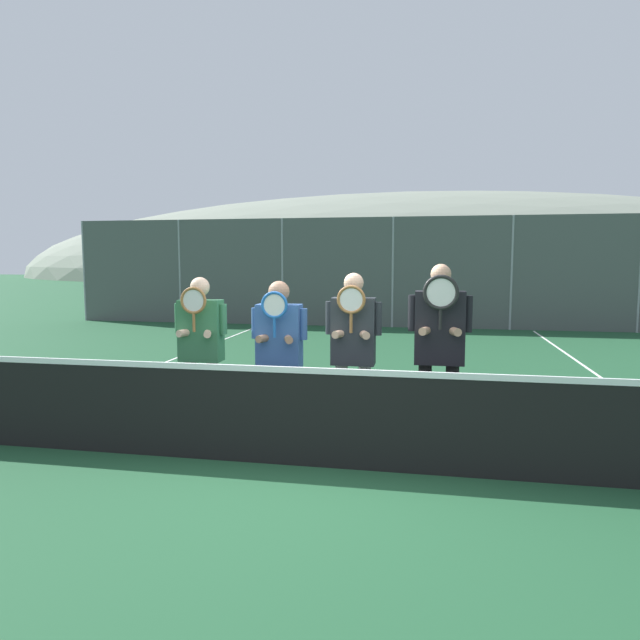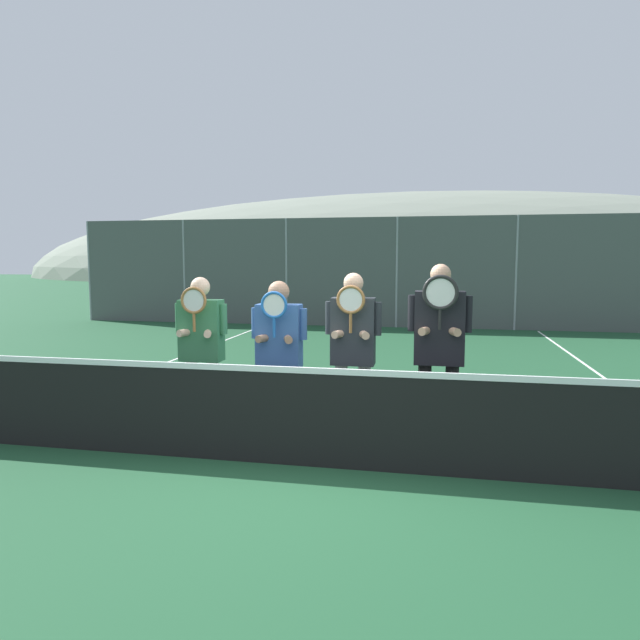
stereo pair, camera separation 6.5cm
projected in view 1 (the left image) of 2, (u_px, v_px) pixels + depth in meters
ground_plane at (314, 467)px, 5.29m from camera, size 120.00×120.00×0.00m
hill_distant at (420, 277)px, 63.81m from camera, size 92.25×51.25×17.94m
clubhouse_building at (385, 266)px, 23.73m from camera, size 15.63×5.50×3.22m
fence_back at (393, 272)px, 16.07m from camera, size 19.34×0.06×3.11m
tennis_net at (313, 416)px, 5.24m from camera, size 10.23×0.09×1.03m
court_line_left_sideline at (114, 382)px, 8.93m from camera, size 0.05×16.00×0.01m
player_leftmost at (201, 343)px, 6.11m from camera, size 0.59×0.34×1.73m
player_center_left at (279, 348)px, 5.83m from camera, size 0.59×0.34×1.70m
player_center_right at (353, 346)px, 5.76m from camera, size 0.57×0.34×1.78m
player_rightmost at (439, 343)px, 5.54m from camera, size 0.61×0.34×1.87m
car_far_left at (254, 291)px, 19.13m from camera, size 4.07×1.96×1.69m
car_left_of_center at (398, 293)px, 17.93m from camera, size 4.29×2.06×1.67m
car_center at (559, 293)px, 17.41m from camera, size 4.13×1.93×1.78m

